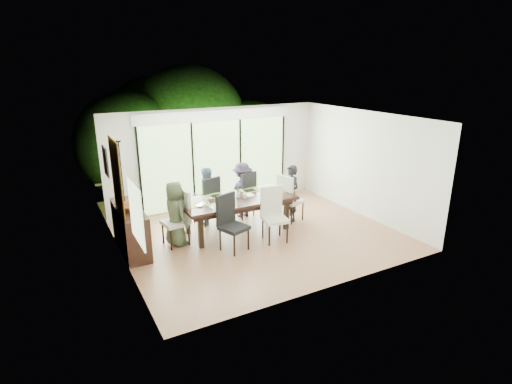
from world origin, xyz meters
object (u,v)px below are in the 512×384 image
chair_far_left (206,200)px  person_right_end (291,193)px  cup_c (265,190)px  bowl (129,207)px  chair_right_end (291,197)px  sideboard (130,229)px  person_far_left (206,196)px  cup_a (206,199)px  person_left_end (175,214)px  vase (238,194)px  laptop (204,205)px  table_top (237,199)px  cup_b (245,196)px  chair_near_left (234,223)px  person_far_right (242,190)px  chair_far_right (242,194)px  chair_near_right (275,215)px  chair_left_end (175,218)px

chair_far_left → person_right_end: (1.93, -0.85, 0.11)m
cup_c → bowl: bearing=-179.7°
chair_right_end → sideboard: chair_right_end is taller
cup_c → person_far_left: bearing=149.7°
cup_a → person_left_end: bearing=-169.1°
vase → laptop: 0.91m
table_top → chair_far_left: size_ratio=2.18×
person_left_end → bowl: 0.98m
cup_b → vase: bearing=123.7°
chair_near_left → person_far_right: (1.05, 1.70, 0.11)m
chair_far_right → vase: bearing=39.6°
person_far_left → laptop: (-0.40, -0.93, 0.13)m
chair_near_right → person_far_left: (-0.95, 1.70, 0.11)m
person_far_right → person_far_left: bearing=-2.4°
chair_left_end → chair_far_left: size_ratio=1.00×
person_far_right → sideboard: person_far_right is taller
vase → cup_a: (-0.75, 0.10, -0.01)m
table_top → chair_near_left: size_ratio=2.18×
vase → laptop: bearing=-170.5°
chair_near_left → cup_c: chair_near_left is taller
chair_left_end → cup_b: chair_left_end is taller
table_top → cup_a: cup_a is taller
chair_near_right → cup_b: size_ratio=11.00×
chair_near_right → cup_a: size_ratio=8.87×
cup_a → table_top: bearing=-12.1°
chair_left_end → vase: chair_left_end is taller
chair_far_right → person_left_end: 2.20m
laptop → bowl: bearing=138.8°
chair_near_right → laptop: bearing=159.8°
chair_right_end → person_left_end: bearing=75.3°
person_far_left → bowl: (-1.96, -0.75, 0.29)m
chair_far_left → person_right_end: bearing=139.7°
chair_left_end → person_left_end: bearing=82.6°
cup_a → cup_c: size_ratio=1.00×
person_far_left → vase: 0.94m
chair_near_left → sideboard: size_ratio=0.72×
vase → chair_far_left: bearing=122.0°
chair_left_end → vase: size_ratio=9.17×
table_top → person_far_right: (0.55, 0.83, -0.08)m
person_right_end → cup_a: bearing=-98.1°
chair_far_left → person_far_left: person_far_left is taller
chair_far_left → sideboard: size_ratio=0.72×
cup_c → bowl: (-3.21, -0.02, 0.12)m
chair_right_end → chair_near_right: size_ratio=1.00×
person_far_left → sideboard: person_far_left is taller
person_far_right → bowl: bearing=11.7°
chair_far_right → vase: chair_far_right is taller
table_top → vase: (0.05, 0.05, 0.10)m
table_top → bowl: 2.42m
bowl → chair_far_right: bearing=14.5°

